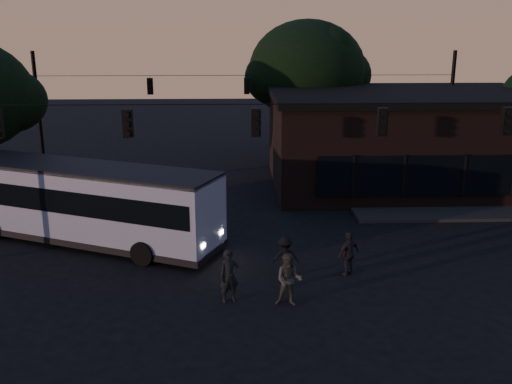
{
  "coord_description": "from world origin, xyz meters",
  "views": [
    {
      "loc": [
        -0.72,
        -15.99,
        8.68
      ],
      "look_at": [
        0.0,
        4.0,
        3.0
      ],
      "focal_mm": 40.0,
      "sensor_mm": 36.0,
      "label": 1
    }
  ],
  "objects_px": {
    "pedestrian_c": "(349,254)",
    "bus": "(86,200)",
    "pedestrian_b": "(289,280)",
    "pedestrian_d": "(285,257)",
    "building": "(405,139)",
    "pedestrian_a": "(229,276)"
  },
  "relations": [
    {
      "from": "pedestrian_c",
      "to": "bus",
      "type": "bearing_deg",
      "value": -54.26
    },
    {
      "from": "pedestrian_c",
      "to": "pedestrian_b",
      "type": "bearing_deg",
      "value": 9.96
    },
    {
      "from": "pedestrian_d",
      "to": "bus",
      "type": "bearing_deg",
      "value": -27.5
    },
    {
      "from": "building",
      "to": "pedestrian_a",
      "type": "bearing_deg",
      "value": -124.16
    },
    {
      "from": "bus",
      "to": "pedestrian_c",
      "type": "distance_m",
      "value": 11.07
    },
    {
      "from": "building",
      "to": "pedestrian_c",
      "type": "relative_size",
      "value": 9.28
    },
    {
      "from": "building",
      "to": "pedestrian_d",
      "type": "bearing_deg",
      "value": -121.9
    },
    {
      "from": "bus",
      "to": "pedestrian_a",
      "type": "distance_m",
      "value": 8.39
    },
    {
      "from": "pedestrian_a",
      "to": "pedestrian_d",
      "type": "relative_size",
      "value": 1.17
    },
    {
      "from": "pedestrian_c",
      "to": "pedestrian_d",
      "type": "xyz_separation_m",
      "value": [
        -2.32,
        -0.08,
        -0.06
      ]
    },
    {
      "from": "building",
      "to": "bus",
      "type": "distance_m",
      "value": 18.33
    },
    {
      "from": "pedestrian_b",
      "to": "pedestrian_d",
      "type": "bearing_deg",
      "value": 96.99
    },
    {
      "from": "bus",
      "to": "pedestrian_d",
      "type": "xyz_separation_m",
      "value": [
        8.03,
        -3.86,
        -1.09
      ]
    },
    {
      "from": "building",
      "to": "pedestrian_d",
      "type": "height_order",
      "value": "building"
    },
    {
      "from": "bus",
      "to": "pedestrian_b",
      "type": "bearing_deg",
      "value": -13.61
    },
    {
      "from": "pedestrian_b",
      "to": "pedestrian_c",
      "type": "height_order",
      "value": "pedestrian_b"
    },
    {
      "from": "building",
      "to": "pedestrian_a",
      "type": "height_order",
      "value": "building"
    },
    {
      "from": "building",
      "to": "bus",
      "type": "xyz_separation_m",
      "value": [
        -15.99,
        -8.93,
        -0.85
      ]
    },
    {
      "from": "pedestrian_a",
      "to": "pedestrian_b",
      "type": "distance_m",
      "value": 1.97
    },
    {
      "from": "pedestrian_c",
      "to": "pedestrian_d",
      "type": "distance_m",
      "value": 2.33
    },
    {
      "from": "building",
      "to": "pedestrian_a",
      "type": "relative_size",
      "value": 8.52
    },
    {
      "from": "bus",
      "to": "pedestrian_d",
      "type": "bearing_deg",
      "value": -1.68
    }
  ]
}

